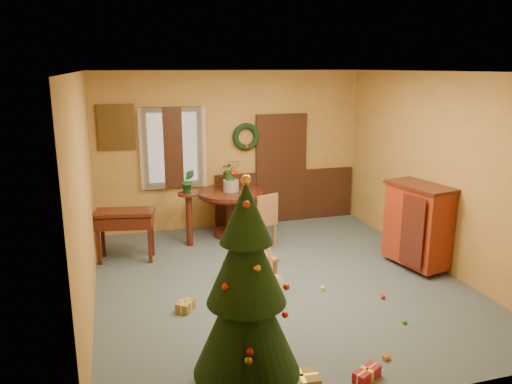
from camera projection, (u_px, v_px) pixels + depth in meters
name	position (u px, v px, depth m)	size (l,w,h in m)	color
room_envelope	(244.00, 168.00, 9.38)	(5.50, 5.50, 5.50)	#353F4D
dining_table	(231.00, 205.00, 8.87)	(1.20, 1.20, 0.82)	black
urn	(231.00, 186.00, 8.79)	(0.28, 0.28, 0.20)	slate
centerpiece_plant	(231.00, 170.00, 8.72)	(0.32, 0.28, 0.36)	#1E4C23
chair_near	(255.00, 252.00, 6.81)	(0.51, 0.51, 0.93)	brown
chair_far	(263.00, 219.00, 8.27)	(0.53, 0.53, 0.94)	brown
guitar	(273.00, 271.00, 6.48)	(0.32, 0.15, 0.75)	beige
plant_stand	(189.00, 213.00, 8.37)	(0.36, 0.36, 0.92)	black
stand_plant	(188.00, 181.00, 8.23)	(0.22, 0.18, 0.40)	#19471E
christmas_tree	(246.00, 292.00, 4.51)	(1.00, 1.00, 2.07)	#382111
writing_desk	(125.00, 223.00, 7.73)	(0.98, 0.61, 0.81)	black
sideboard	(418.00, 224.00, 7.42)	(0.72, 1.09, 1.29)	#631D0B
gift_a	(301.00, 383.00, 4.66)	(0.35, 0.27, 0.18)	brown
gift_c	(185.00, 306.00, 6.21)	(0.27, 0.29, 0.13)	brown
gift_d	(367.00, 374.00, 4.86)	(0.34, 0.26, 0.11)	maroon
toy_a	(266.00, 281.00, 7.02)	(0.08, 0.05, 0.05)	#275EAA
toy_b	(404.00, 322.00, 5.90)	(0.06, 0.06, 0.06)	green
toy_c	(323.00, 289.00, 6.79)	(0.08, 0.05, 0.05)	gold
toy_d	(383.00, 297.00, 6.54)	(0.06, 0.06, 0.06)	#AE200B
toy_e	(386.00, 358.00, 5.18)	(0.08, 0.05, 0.05)	#CB892F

